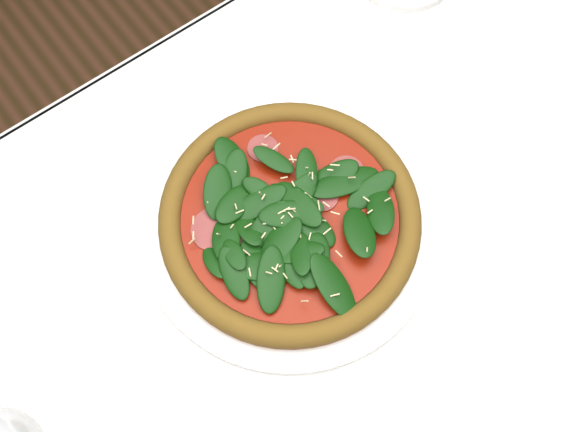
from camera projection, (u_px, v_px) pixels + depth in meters
ground at (291, 375)px, 1.48m from camera, size 6.00×6.00×0.00m
dining_table at (293, 303)px, 0.87m from camera, size 1.21×0.81×0.75m
plate at (290, 222)px, 0.80m from camera, size 0.37×0.37×0.02m
pizza at (290, 216)px, 0.78m from camera, size 0.33×0.33×0.04m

